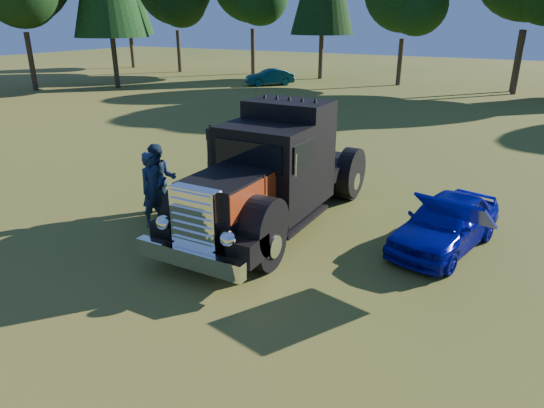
{
  "coord_description": "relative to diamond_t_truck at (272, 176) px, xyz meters",
  "views": [
    {
      "loc": [
        6.1,
        -8.75,
        4.92
      ],
      "look_at": [
        1.13,
        0.2,
        0.96
      ],
      "focal_mm": 32.0,
      "sensor_mm": 36.0,
      "label": 1
    }
  ],
  "objects": [
    {
      "name": "diamond_t_truck",
      "position": [
        0.0,
        0.0,
        0.0
      ],
      "size": [
        3.34,
        7.16,
        3.0
      ],
      "color": "black",
      "rests_on": "ground"
    },
    {
      "name": "hotrod_coupe",
      "position": [
        4.05,
        0.75,
        -0.66
      ],
      "size": [
        2.21,
        4.15,
        1.89
      ],
      "color": "#061296",
      "rests_on": "ground"
    },
    {
      "name": "ground",
      "position": [
        -0.61,
        -1.12,
        -1.28
      ],
      "size": [
        120.0,
        120.0,
        0.0
      ],
      "primitive_type": "plane",
      "color": "#3D581A",
      "rests_on": "ground"
    },
    {
      "name": "spectator_near",
      "position": [
        -2.56,
        -1.45,
        -0.33
      ],
      "size": [
        0.53,
        0.74,
        1.89
      ],
      "primitive_type": "imported",
      "rotation": [
        0.0,
        0.0,
        1.46
      ],
      "color": "#22374F",
      "rests_on": "ground"
    },
    {
      "name": "distant_teal_car",
      "position": [
        -13.27,
        23.51,
        -0.68
      ],
      "size": [
        3.48,
        3.51,
        1.21
      ],
      "primitive_type": "imported",
      "rotation": [
        0.0,
        0.0,
        -0.78
      ],
      "color": "#0A413F",
      "rests_on": "ground"
    },
    {
      "name": "spectator_far",
      "position": [
        -2.95,
        -0.77,
        -0.33
      ],
      "size": [
        1.16,
        1.11,
        1.89
      ],
      "primitive_type": "imported",
      "rotation": [
        0.0,
        0.0,
        0.61
      ],
      "color": "#1F324A",
      "rests_on": "ground"
    }
  ]
}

